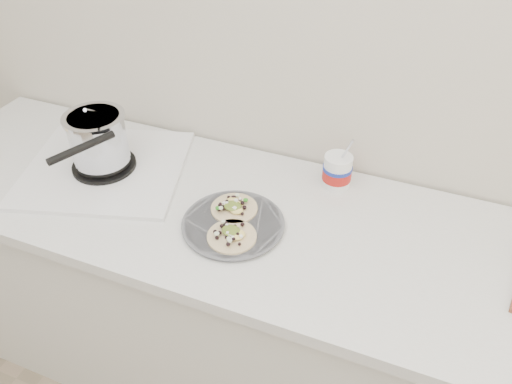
% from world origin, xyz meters
% --- Properties ---
extents(counter, '(2.44, 0.66, 0.90)m').
position_xyz_m(counter, '(0.00, 1.43, 0.45)').
color(counter, silver).
rests_on(counter, ground).
extents(stove, '(0.61, 0.59, 0.24)m').
position_xyz_m(stove, '(-0.60, 1.44, 0.98)').
color(stove, silver).
rests_on(stove, counter).
extents(taco_plate, '(0.29, 0.29, 0.04)m').
position_xyz_m(taco_plate, '(-0.10, 1.35, 0.92)').
color(taco_plate, '#55565C').
rests_on(taco_plate, counter).
extents(tub, '(0.09, 0.09, 0.20)m').
position_xyz_m(tub, '(0.12, 1.65, 0.96)').
color(tub, white).
rests_on(tub, counter).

